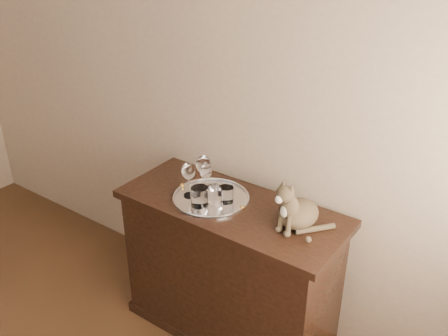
# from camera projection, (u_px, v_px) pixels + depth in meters

# --- Properties ---
(wall_back) EXTENTS (4.00, 0.10, 2.70)m
(wall_back) POSITION_uv_depth(u_px,v_px,m) (176.00, 75.00, 2.85)
(wall_back) COLOR tan
(wall_back) RESTS_ON ground
(sideboard) EXTENTS (1.20, 0.50, 0.85)m
(sideboard) POSITION_uv_depth(u_px,v_px,m) (230.00, 271.00, 2.74)
(sideboard) COLOR black
(sideboard) RESTS_ON ground
(tray) EXTENTS (0.40, 0.40, 0.01)m
(tray) POSITION_uv_depth(u_px,v_px,m) (211.00, 198.00, 2.59)
(tray) COLOR white
(tray) RESTS_ON sideboard
(wine_glass_a) EXTENTS (0.08, 0.08, 0.21)m
(wine_glass_a) POSITION_uv_depth(u_px,v_px,m) (203.00, 174.00, 2.61)
(wine_glass_a) COLOR white
(wine_glass_a) RESTS_ON tray
(wine_glass_c) EXTENTS (0.07, 0.07, 0.19)m
(wine_glass_c) POSITION_uv_depth(u_px,v_px,m) (189.00, 180.00, 2.57)
(wine_glass_c) COLOR silver
(wine_glass_c) RESTS_ON tray
(wine_glass_d) EXTENTS (0.06, 0.06, 0.17)m
(wine_glass_d) POSITION_uv_depth(u_px,v_px,m) (206.00, 179.00, 2.59)
(wine_glass_d) COLOR white
(wine_glass_d) RESTS_ON tray
(tumbler_a) EXTENTS (0.08, 0.08, 0.09)m
(tumbler_a) POSITION_uv_depth(u_px,v_px,m) (215.00, 195.00, 2.52)
(tumbler_a) COLOR white
(tumbler_a) RESTS_ON tray
(tumbler_b) EXTENTS (0.09, 0.09, 0.10)m
(tumbler_b) POSITION_uv_depth(u_px,v_px,m) (200.00, 196.00, 2.50)
(tumbler_b) COLOR silver
(tumbler_b) RESTS_ON tray
(tumbler_c) EXTENTS (0.07, 0.07, 0.08)m
(tumbler_c) POSITION_uv_depth(u_px,v_px,m) (226.00, 194.00, 2.54)
(tumbler_c) COLOR silver
(tumbler_c) RESTS_ON tray
(cat) EXTENTS (0.32, 0.31, 0.27)m
(cat) POSITION_uv_depth(u_px,v_px,m) (299.00, 201.00, 2.31)
(cat) COLOR brown
(cat) RESTS_ON sideboard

